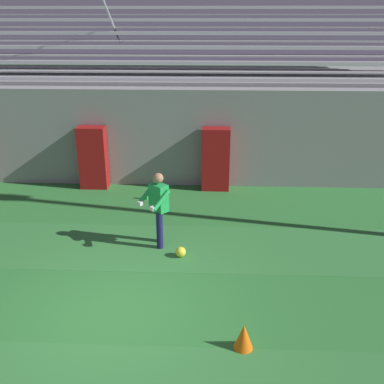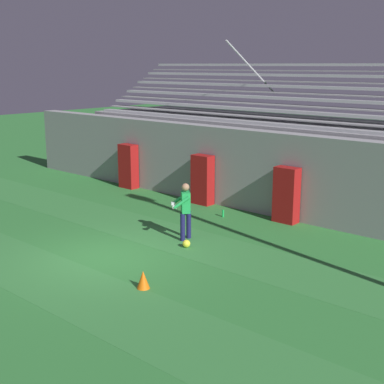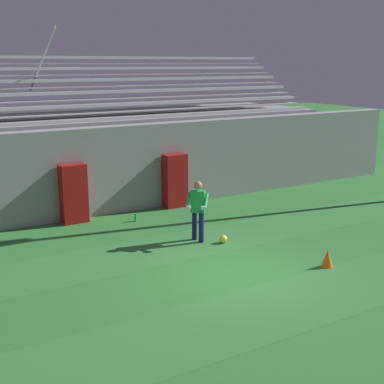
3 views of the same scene
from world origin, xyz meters
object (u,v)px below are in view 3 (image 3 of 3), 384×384
(padding_pillar_gate_right, at_px, (175,181))
(water_bottle, at_px, (136,217))
(soccer_ball, at_px, (223,239))
(goalkeeper, at_px, (198,207))
(traffic_cone, at_px, (327,258))
(padding_pillar_gate_left, at_px, (74,194))

(padding_pillar_gate_right, xyz_separation_m, water_bottle, (-1.88, -0.86, -0.78))
(padding_pillar_gate_right, height_order, soccer_ball, padding_pillar_gate_right)
(padding_pillar_gate_right, distance_m, goalkeeper, 3.67)
(goalkeeper, distance_m, soccer_ball, 1.10)
(traffic_cone, relative_size, water_bottle, 1.75)
(padding_pillar_gate_left, relative_size, soccer_ball, 8.18)
(padding_pillar_gate_left, xyz_separation_m, soccer_ball, (2.77, -3.96, -0.79))
(padding_pillar_gate_left, bearing_deg, traffic_cone, -59.68)
(soccer_ball, distance_m, traffic_cone, 2.95)
(padding_pillar_gate_left, distance_m, water_bottle, 2.00)
(padding_pillar_gate_left, xyz_separation_m, goalkeeper, (2.27, -3.46, 0.05))
(goalkeeper, distance_m, water_bottle, 2.80)
(soccer_ball, height_order, water_bottle, water_bottle)
(padding_pillar_gate_left, height_order, goalkeeper, padding_pillar_gate_left)
(water_bottle, bearing_deg, padding_pillar_gate_left, 152.23)
(padding_pillar_gate_left, bearing_deg, soccer_ball, -54.98)
(padding_pillar_gate_right, xyz_separation_m, traffic_cone, (0.39, -6.68, -0.69))
(padding_pillar_gate_left, xyz_separation_m, padding_pillar_gate_right, (3.52, 0.00, 0.00))
(soccer_ball, bearing_deg, water_bottle, 110.19)
(padding_pillar_gate_left, distance_m, soccer_ball, 4.89)
(goalkeeper, bearing_deg, water_bottle, 103.82)
(goalkeeper, relative_size, water_bottle, 6.96)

